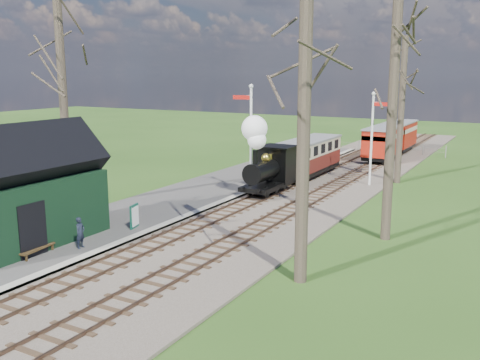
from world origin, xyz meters
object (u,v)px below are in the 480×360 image
object	(u,v)px
semaphore_far	(373,132)
locomotive	(267,160)
semaphore_near	(250,132)
sign_board	(134,216)
coach	(309,155)
red_carriage_a	(383,143)
bench	(33,244)
red_carriage_b	(399,136)
station_shed	(25,192)
person	(80,233)

from	to	relation	value
semaphore_far	locomotive	size ratio (longest dim) A/B	1.29
semaphore_near	sign_board	bearing A→B (deg)	-98.27
locomotive	coach	world-z (taller)	locomotive
red_carriage_a	sign_board	world-z (taller)	red_carriage_a
bench	red_carriage_b	bearing A→B (deg)	80.69
station_shed	red_carriage_a	bearing A→B (deg)	75.90
semaphore_far	coach	bearing A→B (deg)	170.48
locomotive	red_carriage_a	distance (m)	15.02
sign_board	station_shed	bearing A→B (deg)	-122.26
locomotive	red_carriage_b	xyz separation A→B (m)	(2.61, 20.28, -0.55)
red_carriage_b	semaphore_near	bearing A→B (deg)	-99.13
red_carriage_a	bench	xyz separation A→B (m)	(-5.55, -28.34, -0.88)
station_shed	semaphore_far	xyz separation A→B (m)	(8.67, 18.00, 1.08)
sign_board	bench	distance (m)	4.66
red_carriage_a	person	distance (m)	27.33
semaphore_near	locomotive	distance (m)	1.87
locomotive	red_carriage_b	distance (m)	20.46
locomotive	sign_board	bearing A→B (deg)	-102.34
station_shed	red_carriage_b	xyz separation A→B (m)	(6.90, 32.96, -0.77)
bench	sign_board	bearing A→B (deg)	77.98
station_shed	person	bearing A→B (deg)	12.77
station_shed	coach	size ratio (longest dim) A/B	0.89
locomotive	person	distance (m)	12.37
station_shed	person	size ratio (longest dim) A/B	5.19
semaphore_near	red_carriage_b	distance (m)	21.33
red_carriage_b	red_carriage_a	bearing A→B (deg)	-90.00
locomotive	bench	size ratio (longest dim) A/B	2.75
red_carriage_b	bench	xyz separation A→B (m)	(-5.55, -33.84, -0.88)
red_carriage_a	person	bearing A→B (deg)	-99.67
coach	red_carriage_a	bearing A→B (deg)	73.40
bench	person	bearing A→B (deg)	55.79
locomotive	bench	bearing A→B (deg)	-102.23
coach	red_carriage_a	size ratio (longest dim) A/B	1.39
station_shed	sign_board	size ratio (longest dim) A/B	6.13
sign_board	bench	world-z (taller)	sign_board
semaphore_far	red_carriage_a	size ratio (longest dim) A/B	1.12
station_shed	locomotive	bearing A→B (deg)	71.32
station_shed	semaphore_near	size ratio (longest dim) A/B	1.01
coach	person	size ratio (longest dim) A/B	5.84
person	bench	bearing A→B (deg)	137.42
sign_board	semaphore_far	bearing A→B (deg)	66.09
coach	red_carriage_b	world-z (taller)	coach
station_shed	coach	xyz separation A→B (m)	(4.30, 18.74, -0.77)
semaphore_far	locomotive	world-z (taller)	semaphore_far
semaphore_far	bench	distance (m)	20.44
red_carriage_b	station_shed	bearing A→B (deg)	-101.82
red_carriage_b	sign_board	bearing A→B (deg)	-98.89
locomotive	sign_board	world-z (taller)	locomotive
bench	semaphore_far	bearing A→B (deg)	68.81
red_carriage_b	semaphore_far	bearing A→B (deg)	-83.24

